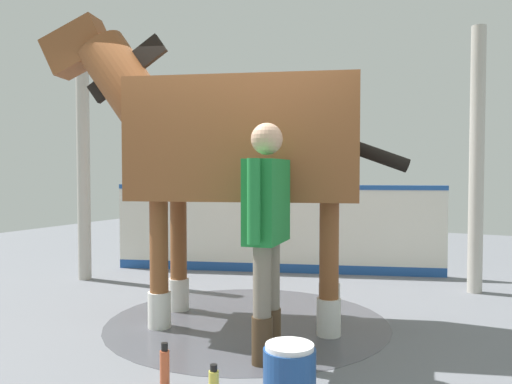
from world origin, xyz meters
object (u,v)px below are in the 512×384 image
(bottle_shampoo, at_px, (214,384))
(bottle_spray, at_px, (165,366))
(handler, at_px, (267,223))
(horse, at_px, (234,144))
(wash_bucket, at_px, (290,374))

(bottle_shampoo, xyz_separation_m, bottle_spray, (0.39, -0.04, 0.03))
(handler, distance_m, bottle_spray, 1.19)
(bottle_shampoo, distance_m, bottle_spray, 0.39)
(handler, bearing_deg, horse, 124.73)
(horse, distance_m, bottle_spray, 2.08)
(wash_bucket, height_order, bottle_spray, wash_bucket)
(horse, distance_m, handler, 1.15)
(horse, relative_size, bottle_spray, 11.59)
(handler, height_order, bottle_spray, handler)
(wash_bucket, bearing_deg, handler, -53.94)
(handler, bearing_deg, wash_bucket, -62.18)
(bottle_shampoo, bearing_deg, bottle_spray, -6.02)
(wash_bucket, relative_size, bottle_shampoo, 1.57)
(horse, height_order, bottle_spray, horse)
(bottle_shampoo, bearing_deg, handler, -89.12)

